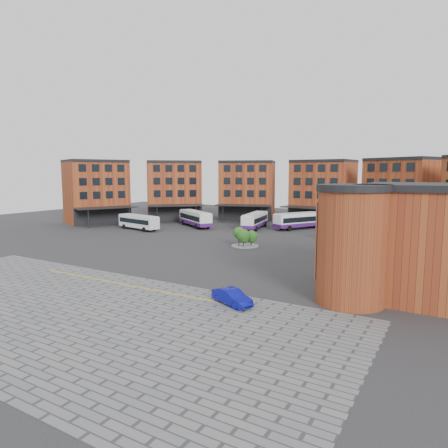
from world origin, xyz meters
The scene contains 13 objects.
ground centered at (0.00, 0.00, 0.00)m, with size 160.00×160.00×0.00m, color #28282B.
paving_zone centered at (2.00, -22.00, 0.01)m, with size 50.00×22.00×0.02m, color slate.
yellow_line centered at (2.00, -14.00, 0.03)m, with size 26.00×0.15×0.02m, color gold.
main_building centered at (-4.77, 38.25, 7.23)m, with size 94.14×42.48×14.60m.
east_building centered at (28.70, -3.06, 5.29)m, with size 17.40×15.40×10.60m.
tree_island centered at (2.14, 11.62, 1.62)m, with size 4.40×4.40×3.13m.
bus_a centered at (-25.45, 17.37, 1.79)m, with size 10.95×4.52×3.02m.
bus_b centered at (-18.19, 27.26, 1.83)m, with size 11.58×8.83×3.38m.
bus_c centered at (-5.63, 31.06, 1.76)m, with size 4.74×11.83×3.25m.
bus_d centered at (2.64, 35.43, 1.84)m, with size 8.35×11.84×3.39m.
bus_e centered at (15.20, 27.71, 1.65)m, with size 8.09×10.39×3.05m.
bus_f centered at (21.91, 22.27, 1.61)m, with size 8.22×9.95×2.98m.
blue_car centered at (14.16, -13.83, 0.70)m, with size 1.49×4.27×1.41m, color #0B1094.
Camera 1 is at (30.92, -43.59, 11.58)m, focal length 32.00 mm.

